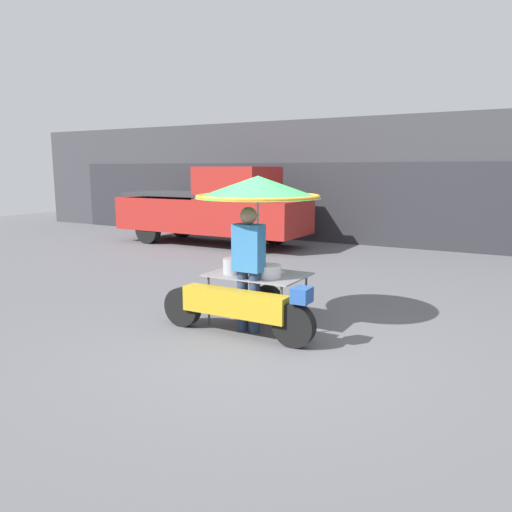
# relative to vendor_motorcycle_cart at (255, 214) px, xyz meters

# --- Properties ---
(ground_plane) EXTENTS (36.00, 36.00, 0.00)m
(ground_plane) POSITION_rel_vendor_motorcycle_cart_xyz_m (0.43, -0.52, -1.50)
(ground_plane) COLOR #56565B
(shopfront_building) EXTENTS (28.00, 2.06, 3.48)m
(shopfront_building) POSITION_rel_vendor_motorcycle_cart_xyz_m (0.43, 8.76, 0.23)
(shopfront_building) COLOR #38383D
(shopfront_building) RESTS_ON ground
(vendor_motorcycle_cart) EXTENTS (2.17, 1.67, 2.00)m
(vendor_motorcycle_cart) POSITION_rel_vendor_motorcycle_cart_xyz_m (0.00, 0.00, 0.00)
(vendor_motorcycle_cart) COLOR black
(vendor_motorcycle_cart) RESTS_ON ground
(vendor_person) EXTENTS (0.38, 0.22, 1.62)m
(vendor_person) POSITION_rel_vendor_motorcycle_cart_xyz_m (0.06, -0.27, -0.60)
(vendor_person) COLOR navy
(vendor_person) RESTS_ON ground
(pickup_truck) EXTENTS (5.45, 1.84, 2.14)m
(pickup_truck) POSITION_rel_vendor_motorcycle_cart_xyz_m (-4.56, 5.83, -0.49)
(pickup_truck) COLOR black
(pickup_truck) RESTS_ON ground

